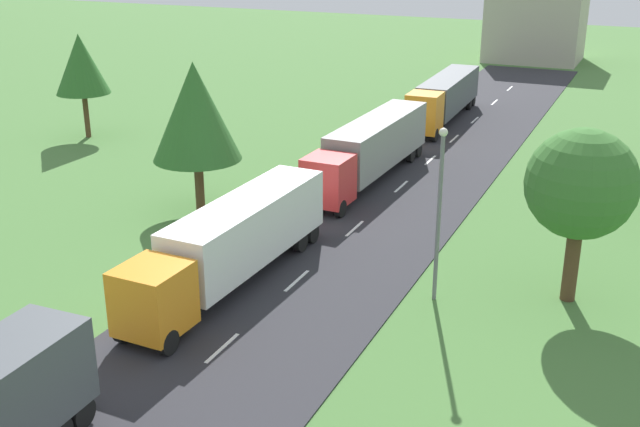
% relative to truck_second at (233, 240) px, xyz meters
% --- Properties ---
extents(road, '(10.00, 140.00, 0.06)m').
position_rel_truck_second_xyz_m(road, '(2.50, -7.38, -2.09)').
color(road, '#2B2B30').
rests_on(road, ground).
extents(lane_marking_centre, '(0.16, 122.72, 0.01)m').
position_rel_truck_second_xyz_m(lane_marking_centre, '(2.50, -9.50, -2.06)').
color(lane_marking_centre, white).
rests_on(lane_marking_centre, road).
extents(truck_second, '(2.87, 13.81, 3.61)m').
position_rel_truck_second_xyz_m(truck_second, '(0.00, 0.00, 0.00)').
color(truck_second, orange).
rests_on(truck_second, road).
extents(truck_third, '(2.81, 14.87, 3.72)m').
position_rel_truck_second_xyz_m(truck_third, '(0.22, 16.77, 0.06)').
color(truck_third, red).
rests_on(truck_third, road).
extents(truck_fourth, '(2.85, 14.81, 3.48)m').
position_rel_truck_second_xyz_m(truck_fourth, '(0.12, 34.19, -0.02)').
color(truck_fourth, orange).
rests_on(truck_fourth, road).
extents(lamppost_second, '(0.36, 0.36, 7.68)m').
position_rel_truck_second_xyz_m(lamppost_second, '(8.72, 2.24, 2.18)').
color(lamppost_second, slate).
rests_on(lamppost_second, ground).
extents(tree_oak, '(4.67, 4.67, 7.64)m').
position_rel_truck_second_xyz_m(tree_oak, '(14.04, 4.60, 3.13)').
color(tree_oak, '#513823').
rests_on(tree_oak, ground).
extents(tree_maple, '(4.93, 4.93, 8.51)m').
position_rel_truck_second_xyz_m(tree_maple, '(-6.61, 7.51, 3.65)').
color(tree_maple, '#513823').
rests_on(tree_maple, ground).
extents(tree_elm, '(4.03, 4.03, 7.83)m').
position_rel_truck_second_xyz_m(tree_elm, '(-23.43, 17.96, 3.46)').
color(tree_elm, '#513823').
rests_on(tree_elm, ground).
extents(distant_building, '(10.75, 9.25, 9.82)m').
position_rel_truck_second_xyz_m(distant_building, '(1.50, 68.69, 2.79)').
color(distant_building, '#B2A899').
rests_on(distant_building, ground).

